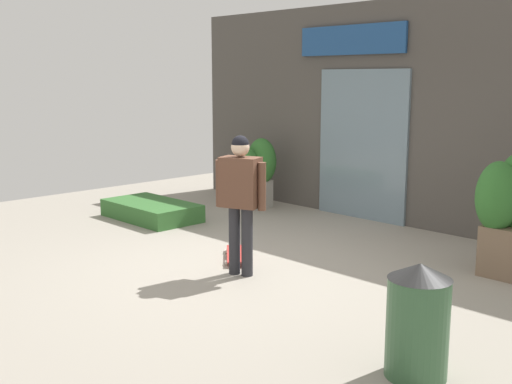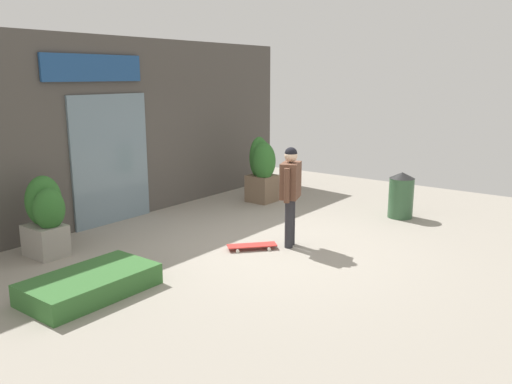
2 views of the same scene
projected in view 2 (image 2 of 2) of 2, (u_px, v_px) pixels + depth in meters
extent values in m
plane|color=gray|center=(271.00, 245.00, 8.45)|extent=(12.00, 12.00, 0.00)
cube|color=#4C4742|center=(133.00, 128.00, 10.00)|extent=(8.66, 0.25, 3.37)
cube|color=slate|center=(111.00, 160.00, 9.51)|extent=(1.66, 0.06, 2.36)
cube|color=navy|center=(94.00, 68.00, 8.94)|extent=(2.00, 0.05, 0.46)
cylinder|color=#28282D|center=(289.00, 223.00, 8.24)|extent=(0.13, 0.13, 0.79)
cylinder|color=#28282D|center=(291.00, 221.00, 8.39)|extent=(0.13, 0.13, 0.79)
cube|color=brown|center=(291.00, 180.00, 8.16)|extent=(0.50, 0.40, 0.56)
cylinder|color=brown|center=(287.00, 186.00, 7.92)|extent=(0.09, 0.09, 0.53)
cylinder|color=brown|center=(294.00, 179.00, 8.42)|extent=(0.09, 0.09, 0.53)
sphere|color=beige|center=(291.00, 156.00, 8.08)|extent=(0.21, 0.21, 0.21)
sphere|color=black|center=(291.00, 153.00, 8.07)|extent=(0.20, 0.20, 0.20)
cube|color=red|center=(252.00, 245.00, 8.22)|extent=(0.72, 0.68, 0.02)
cylinder|color=silver|center=(238.00, 251.00, 8.07)|extent=(0.06, 0.06, 0.05)
cylinder|color=silver|center=(235.00, 246.00, 8.29)|extent=(0.06, 0.06, 0.05)
cylinder|color=silver|center=(269.00, 249.00, 8.16)|extent=(0.06, 0.06, 0.05)
cylinder|color=silver|center=(266.00, 244.00, 8.39)|extent=(0.06, 0.06, 0.05)
cube|color=brown|center=(262.00, 188.00, 11.29)|extent=(0.52, 0.55, 0.58)
ellipsoid|color=#2D6628|center=(261.00, 159.00, 11.18)|extent=(0.56, 0.38, 0.84)
ellipsoid|color=#2D6628|center=(259.00, 157.00, 11.19)|extent=(0.49, 0.36, 0.89)
ellipsoid|color=#2D6628|center=(264.00, 161.00, 10.97)|extent=(0.47, 0.53, 0.80)
cube|color=gray|center=(46.00, 240.00, 7.90)|extent=(0.47, 0.60, 0.48)
ellipsoid|color=#2D6628|center=(49.00, 209.00, 7.72)|extent=(0.48, 0.39, 0.63)
ellipsoid|color=#2D6628|center=(44.00, 201.00, 7.94)|extent=(0.57, 0.44, 0.78)
cylinder|color=#335938|center=(401.00, 198.00, 10.00)|extent=(0.47, 0.47, 0.77)
cone|color=black|center=(402.00, 175.00, 9.91)|extent=(0.48, 0.48, 0.12)
cube|color=#33662D|center=(90.00, 284.00, 6.52)|extent=(1.60, 0.90, 0.27)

